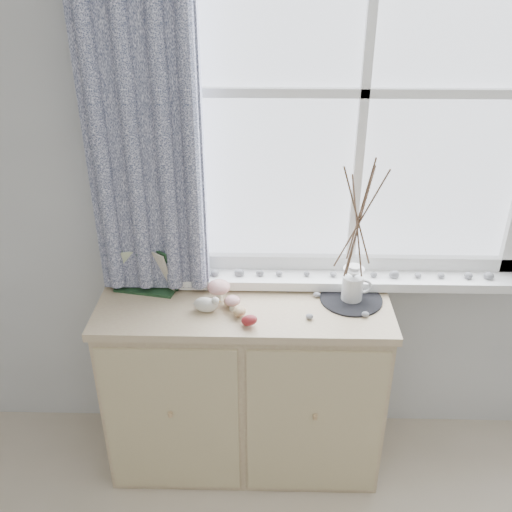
{
  "coord_description": "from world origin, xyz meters",
  "views": [
    {
      "loc": [
        -0.06,
        -0.19,
        2.13
      ],
      "look_at": [
        -0.1,
        1.7,
        1.1
      ],
      "focal_mm": 40.0,
      "sensor_mm": 36.0,
      "label": 1
    }
  ],
  "objects_px": {
    "sideboard": "(245,385)",
    "toadstool_cluster": "(222,291)",
    "botanical_book": "(143,272)",
    "twig_pitcher": "(359,217)"
  },
  "relations": [
    {
      "from": "sideboard",
      "to": "botanical_book",
      "type": "height_order",
      "value": "botanical_book"
    },
    {
      "from": "toadstool_cluster",
      "to": "botanical_book",
      "type": "bearing_deg",
      "value": 169.13
    },
    {
      "from": "botanical_book",
      "to": "twig_pitcher",
      "type": "relative_size",
      "value": 0.45
    },
    {
      "from": "sideboard",
      "to": "botanical_book",
      "type": "relative_size",
      "value": 4.12
    },
    {
      "from": "sideboard",
      "to": "toadstool_cluster",
      "type": "xyz_separation_m",
      "value": [
        -0.09,
        0.01,
        0.48
      ]
    },
    {
      "from": "toadstool_cluster",
      "to": "twig_pitcher",
      "type": "height_order",
      "value": "twig_pitcher"
    },
    {
      "from": "sideboard",
      "to": "toadstool_cluster",
      "type": "bearing_deg",
      "value": 170.82
    },
    {
      "from": "botanical_book",
      "to": "toadstool_cluster",
      "type": "height_order",
      "value": "botanical_book"
    },
    {
      "from": "botanical_book",
      "to": "toadstool_cluster",
      "type": "relative_size",
      "value": 1.94
    },
    {
      "from": "sideboard",
      "to": "twig_pitcher",
      "type": "height_order",
      "value": "twig_pitcher"
    }
  ]
}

